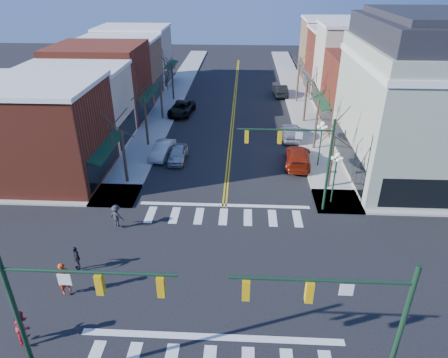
# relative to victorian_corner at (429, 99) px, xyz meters

# --- Properties ---
(ground) EXTENTS (160.00, 160.00, 0.00)m
(ground) POSITION_rel_victorian_corner_xyz_m (-16.50, -14.50, -6.66)
(ground) COLOR black
(ground) RESTS_ON ground
(sidewalk_left) EXTENTS (3.50, 70.00, 0.15)m
(sidewalk_left) POSITION_rel_victorian_corner_xyz_m (-25.25, 5.50, -6.58)
(sidewalk_left) COLOR #9E9B93
(sidewalk_left) RESTS_ON ground
(sidewalk_right) EXTENTS (3.50, 70.00, 0.15)m
(sidewalk_right) POSITION_rel_victorian_corner_xyz_m (-7.75, 5.50, -6.58)
(sidewalk_right) COLOR #9E9B93
(sidewalk_right) RESTS_ON ground
(bldg_left_brick_a) EXTENTS (10.00, 8.50, 8.00)m
(bldg_left_brick_a) POSITION_rel_victorian_corner_xyz_m (-32.00, -2.75, -2.66)
(bldg_left_brick_a) COLOR maroon
(bldg_left_brick_a) RESTS_ON ground
(bldg_left_stucco_a) EXTENTS (10.00, 7.00, 7.50)m
(bldg_left_stucco_a) POSITION_rel_victorian_corner_xyz_m (-32.00, 5.00, -2.91)
(bldg_left_stucco_a) COLOR #BBAE9A
(bldg_left_stucco_a) RESTS_ON ground
(bldg_left_brick_b) EXTENTS (10.00, 9.00, 8.50)m
(bldg_left_brick_b) POSITION_rel_victorian_corner_xyz_m (-32.00, 13.00, -2.41)
(bldg_left_brick_b) COLOR maroon
(bldg_left_brick_b) RESTS_ON ground
(bldg_left_tan) EXTENTS (10.00, 7.50, 7.80)m
(bldg_left_tan) POSITION_rel_victorian_corner_xyz_m (-32.00, 21.25, -2.76)
(bldg_left_tan) COLOR #9A7955
(bldg_left_tan) RESTS_ON ground
(bldg_left_stucco_b) EXTENTS (10.00, 8.00, 8.20)m
(bldg_left_stucco_b) POSITION_rel_victorian_corner_xyz_m (-32.00, 29.00, -2.56)
(bldg_left_stucco_b) COLOR #BBAE9A
(bldg_left_stucco_b) RESTS_ON ground
(bldg_right_brick_a) EXTENTS (10.00, 8.50, 8.00)m
(bldg_right_brick_a) POSITION_rel_victorian_corner_xyz_m (-1.00, 11.25, -2.66)
(bldg_right_brick_a) COLOR maroon
(bldg_right_brick_a) RESTS_ON ground
(bldg_right_stucco) EXTENTS (10.00, 7.00, 10.00)m
(bldg_right_stucco) POSITION_rel_victorian_corner_xyz_m (-1.00, 19.00, -1.66)
(bldg_right_stucco) COLOR #BBAE9A
(bldg_right_stucco) RESTS_ON ground
(bldg_right_brick_b) EXTENTS (10.00, 8.00, 8.50)m
(bldg_right_brick_b) POSITION_rel_victorian_corner_xyz_m (-1.00, 26.50, -2.41)
(bldg_right_brick_b) COLOR maroon
(bldg_right_brick_b) RESTS_ON ground
(bldg_right_tan) EXTENTS (10.00, 8.00, 9.00)m
(bldg_right_tan) POSITION_rel_victorian_corner_xyz_m (-1.00, 34.50, -2.16)
(bldg_right_tan) COLOR #9A7955
(bldg_right_tan) RESTS_ON ground
(victorian_corner) EXTENTS (12.25, 14.25, 13.30)m
(victorian_corner) POSITION_rel_victorian_corner_xyz_m (0.00, 0.00, 0.00)
(victorian_corner) COLOR #98A58F
(victorian_corner) RESTS_ON ground
(traffic_mast_near_left) EXTENTS (6.60, 0.28, 7.20)m
(traffic_mast_near_left) POSITION_rel_victorian_corner_xyz_m (-22.05, -21.90, -1.95)
(traffic_mast_near_left) COLOR #14331E
(traffic_mast_near_left) RESTS_ON ground
(traffic_mast_near_right) EXTENTS (6.60, 0.28, 7.20)m
(traffic_mast_near_right) POSITION_rel_victorian_corner_xyz_m (-10.95, -21.90, -1.95)
(traffic_mast_near_right) COLOR #14331E
(traffic_mast_near_right) RESTS_ON ground
(traffic_mast_far_right) EXTENTS (6.60, 0.28, 7.20)m
(traffic_mast_far_right) POSITION_rel_victorian_corner_xyz_m (-10.95, -7.10, -1.95)
(traffic_mast_far_right) COLOR #14331E
(traffic_mast_far_right) RESTS_ON ground
(lamppost_corner) EXTENTS (0.36, 0.36, 4.33)m
(lamppost_corner) POSITION_rel_victorian_corner_xyz_m (-8.30, -6.00, -3.70)
(lamppost_corner) COLOR #14331E
(lamppost_corner) RESTS_ON ground
(lamppost_midblock) EXTENTS (0.36, 0.36, 4.33)m
(lamppost_midblock) POSITION_rel_victorian_corner_xyz_m (-8.30, 0.50, -3.70)
(lamppost_midblock) COLOR #14331E
(lamppost_midblock) RESTS_ON ground
(tree_left_a) EXTENTS (0.24, 0.24, 4.76)m
(tree_left_a) POSITION_rel_victorian_corner_xyz_m (-24.90, -3.50, -4.28)
(tree_left_a) COLOR #382B21
(tree_left_a) RESTS_ON ground
(tree_left_b) EXTENTS (0.24, 0.24, 5.04)m
(tree_left_b) POSITION_rel_victorian_corner_xyz_m (-24.90, 4.50, -4.14)
(tree_left_b) COLOR #382B21
(tree_left_b) RESTS_ON ground
(tree_left_c) EXTENTS (0.24, 0.24, 4.55)m
(tree_left_c) POSITION_rel_victorian_corner_xyz_m (-24.90, 12.50, -4.38)
(tree_left_c) COLOR #382B21
(tree_left_c) RESTS_ON ground
(tree_left_d) EXTENTS (0.24, 0.24, 4.90)m
(tree_left_d) POSITION_rel_victorian_corner_xyz_m (-24.90, 20.50, -4.21)
(tree_left_d) COLOR #382B21
(tree_left_d) RESTS_ON ground
(tree_right_a) EXTENTS (0.24, 0.24, 4.62)m
(tree_right_a) POSITION_rel_victorian_corner_xyz_m (-8.10, -3.50, -4.35)
(tree_right_a) COLOR #382B21
(tree_right_a) RESTS_ON ground
(tree_right_b) EXTENTS (0.24, 0.24, 5.18)m
(tree_right_b) POSITION_rel_victorian_corner_xyz_m (-8.10, 4.50, -4.07)
(tree_right_b) COLOR #382B21
(tree_right_b) RESTS_ON ground
(tree_right_c) EXTENTS (0.24, 0.24, 4.83)m
(tree_right_c) POSITION_rel_victorian_corner_xyz_m (-8.10, 12.50, -4.24)
(tree_right_c) COLOR #382B21
(tree_right_c) RESTS_ON ground
(tree_right_d) EXTENTS (0.24, 0.24, 4.97)m
(tree_right_d) POSITION_rel_victorian_corner_xyz_m (-8.10, 20.50, -4.17)
(tree_right_d) COLOR #382B21
(tree_right_d) RESTS_ON ground
(car_left_near) EXTENTS (1.65, 4.02, 1.37)m
(car_left_near) POSITION_rel_victorian_corner_xyz_m (-21.30, 1.09, -5.97)
(car_left_near) COLOR #A7A8AC
(car_left_near) RESTS_ON ground
(car_left_mid) EXTENTS (2.04, 4.42, 1.41)m
(car_left_mid) POSITION_rel_victorian_corner_xyz_m (-22.90, 1.94, -5.95)
(car_left_mid) COLOR silver
(car_left_mid) RESTS_ON ground
(car_left_far) EXTENTS (3.11, 5.76, 1.53)m
(car_left_far) POSITION_rel_victorian_corner_xyz_m (-22.90, 14.52, -5.89)
(car_left_far) COLOR black
(car_left_far) RESTS_ON ground
(car_right_near) EXTENTS (2.78, 5.64, 1.58)m
(car_right_near) POSITION_rel_victorian_corner_xyz_m (-10.10, 0.80, -5.87)
(car_right_near) COLOR maroon
(car_right_near) RESTS_ON ground
(car_right_mid) EXTENTS (2.09, 4.82, 1.62)m
(car_right_mid) POSITION_rel_victorian_corner_xyz_m (-10.10, 7.23, -5.85)
(car_right_mid) COLOR silver
(car_right_mid) RESTS_ON ground
(car_right_far) EXTENTS (2.00, 4.90, 1.58)m
(car_right_far) POSITION_rel_victorian_corner_xyz_m (-10.10, 23.32, -5.87)
(car_right_far) COLOR black
(car_right_far) RESTS_ON ground
(pedestrian_red_a) EXTENTS (0.83, 0.84, 1.96)m
(pedestrian_red_a) POSITION_rel_victorian_corner_xyz_m (-24.76, -16.57, -5.53)
(pedestrian_red_a) COLOR #B42E13
(pedestrian_red_a) RESTS_ON sidewalk_left
(pedestrian_red_b) EXTENTS (0.86, 1.01, 1.83)m
(pedestrian_red_b) POSITION_rel_victorian_corner_xyz_m (-25.44, -19.83, -5.59)
(pedestrian_red_b) COLOR #B31328
(pedestrian_red_b) RESTS_ON sidewalk_left
(pedestrian_dark_a) EXTENTS (0.84, 0.98, 1.58)m
(pedestrian_dark_a) POSITION_rel_victorian_corner_xyz_m (-24.90, -14.58, -5.72)
(pedestrian_dark_a) COLOR black
(pedestrian_dark_a) RESTS_ON sidewalk_left
(pedestrian_dark_b) EXTENTS (1.22, 0.97, 1.66)m
(pedestrian_dark_b) POSITION_rel_victorian_corner_xyz_m (-23.80, -10.06, -5.68)
(pedestrian_dark_b) COLOR #22212A
(pedestrian_dark_b) RESTS_ON sidewalk_left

